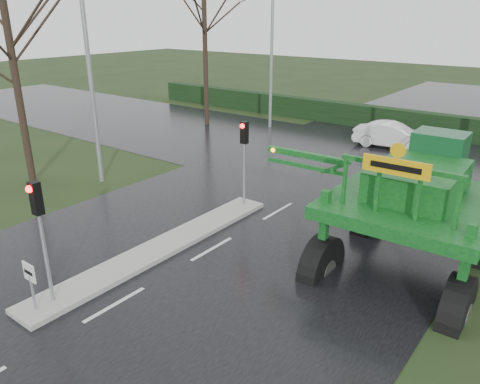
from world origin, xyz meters
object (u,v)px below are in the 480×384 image
Objects in this scene: traffic_signal_near at (39,217)px; white_sedan at (391,148)px; traffic_signal_mid at (244,146)px; crop_sprayer at (330,189)px; street_light_left_far at (276,36)px; street_light_left_near at (91,48)px; keep_left_sign at (30,279)px.

white_sedan is (1.38, 20.97, -2.59)m from traffic_signal_near.
traffic_signal_near is at bearing -90.00° from traffic_signal_mid.
traffic_signal_mid is at bearing 153.79° from crop_sprayer.
street_light_left_far is 10.21m from white_sedan.
white_sedan is at bearing 83.71° from traffic_signal_mid.
traffic_signal_near is 10.40m from street_light_left_near.
crop_sprayer reaches higher than keep_left_sign.
traffic_signal_near is 0.81× the size of white_sedan.
street_light_left_far reaches higher than white_sedan.
street_light_left_far is at bearing 126.81° from crop_sprayer.
street_light_left_far reaches higher than traffic_signal_mid.
street_light_left_near reaches higher than traffic_signal_near.
keep_left_sign is 11.32m from street_light_left_near.
traffic_signal_near is 0.36× the size of crop_sprayer.
white_sedan is (-3.42, 14.65, -2.57)m from crop_sprayer.
street_light_left_near is at bearing 132.59° from keep_left_sign.
traffic_signal_near is at bearing 90.00° from keep_left_sign.
keep_left_sign is 0.14× the size of street_light_left_near.
street_light_left_far reaches higher than traffic_signal_near.
traffic_signal_mid is 0.36× the size of crop_sprayer.
street_light_left_far reaches higher than crop_sprayer.
keep_left_sign is 1.61m from traffic_signal_near.
keep_left_sign is 21.53m from white_sedan.
white_sedan is (8.27, -0.04, -5.99)m from street_light_left_far.
street_light_left_near is (-6.89, 7.50, 4.93)m from keep_left_sign.
street_light_left_far is at bearing 118.86° from traffic_signal_mid.
street_light_left_far is at bearing 107.78° from keep_left_sign.
traffic_signal_mid is at bearing 12.21° from street_light_left_near.
traffic_signal_mid is at bearing -61.14° from street_light_left_far.
white_sedan is at bearing 59.36° from street_light_left_near.
traffic_signal_mid is 14.68m from street_light_left_far.
traffic_signal_mid is 12.81m from white_sedan.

